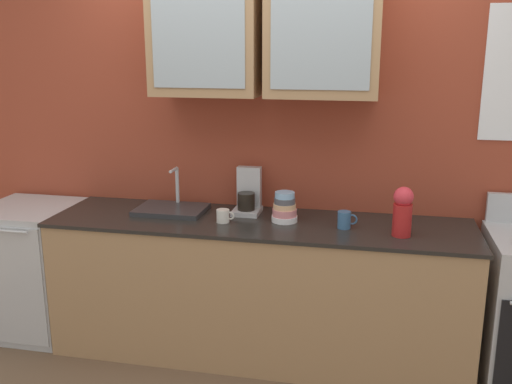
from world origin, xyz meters
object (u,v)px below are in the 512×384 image
cup_near_sink (223,216)px  dishwasher (32,268)px  vase (403,211)px  sink_faucet (171,208)px  bowl_stack (285,208)px  coffee_maker (248,196)px  cup_near_bowls (345,220)px

cup_near_sink → dishwasher: cup_near_sink is taller
vase → cup_near_sink: vase is taller
sink_faucet → vase: bearing=-7.5°
bowl_stack → cup_near_sink: 0.38m
sink_faucet → cup_near_sink: 0.42m
sink_faucet → coffee_maker: coffee_maker is taller
vase → cup_near_sink: bearing=177.9°
vase → dishwasher: vase is taller
sink_faucet → cup_near_bowls: sink_faucet is taller
sink_faucet → cup_near_bowls: (1.11, -0.12, 0.03)m
coffee_maker → cup_near_sink: bearing=-112.0°
cup_near_sink → bowl_stack: bearing=15.0°
cup_near_bowls → bowl_stack: bearing=170.6°
bowl_stack → sink_faucet: bearing=175.8°
dishwasher → coffee_maker: (1.48, 0.18, 0.55)m
cup_near_sink → coffee_maker: bearing=68.0°
cup_near_sink → coffee_maker: size_ratio=0.38×
cup_near_sink → cup_near_bowls: cup_near_bowls is taller
sink_faucet → cup_near_bowls: 1.12m
vase → sink_faucet: bearing=172.5°
cup_near_bowls → coffee_maker: (-0.63, 0.21, 0.06)m
vase → coffee_maker: size_ratio=0.98×
bowl_stack → vase: (0.69, -0.13, 0.06)m
bowl_stack → dishwasher: bowl_stack is taller
bowl_stack → cup_near_sink: bowl_stack is taller
sink_faucet → cup_near_sink: sink_faucet is taller
cup_near_bowls → cup_near_sink: bearing=-177.2°
bowl_stack → cup_near_bowls: (0.37, -0.06, -0.03)m
cup_near_bowls → sink_faucet: bearing=174.1°
dishwasher → bowl_stack: bearing=1.1°
cup_near_sink → coffee_maker: 0.27m
bowl_stack → dishwasher: 1.82m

